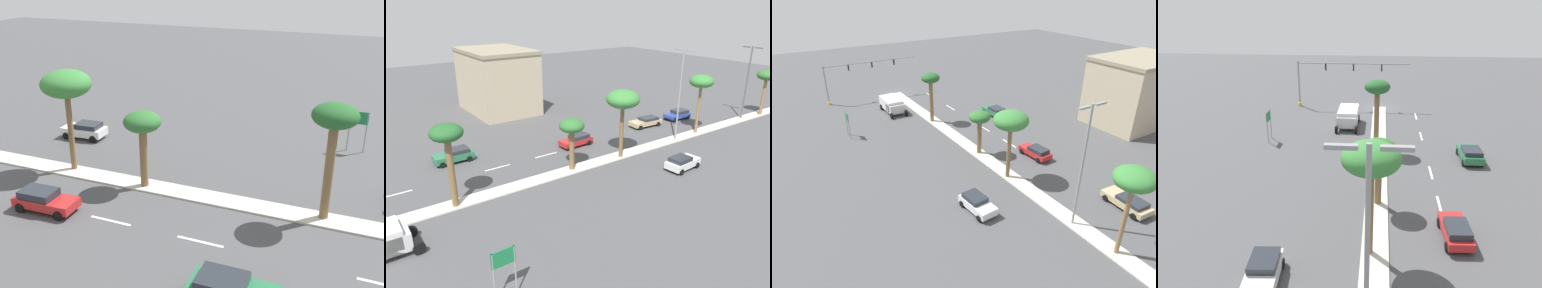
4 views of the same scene
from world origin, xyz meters
TOP-DOWN VIEW (x-y plane):
  - ground_plane at (0.00, 29.43)m, footprint 160.00×160.00m
  - median_curb at (0.00, 37.84)m, footprint 1.80×75.68m
  - lane_stripe_mid at (-5.02, 4.00)m, footprint 0.20×2.80m
  - lane_stripe_inboard at (-5.02, 11.84)m, footprint 0.20×2.80m
  - lane_stripe_left at (-5.02, 21.73)m, footprint 0.20×2.80m
  - lane_stripe_outboard at (-5.02, 27.65)m, footprint 0.20×2.80m
  - traffic_signal_gantry at (7.61, -0.15)m, footprint 16.39×0.53m
  - directional_road_sign at (12.37, 14.66)m, footprint 0.10×1.49m
  - commercial_building at (-25.32, 31.04)m, footprint 12.97×9.20m
  - palm_tree_right at (0.26, 15.61)m, footprint 2.69×2.69m
  - palm_tree_left at (-0.10, 27.87)m, footprint 2.58×2.58m
  - palm_tree_inboard at (0.36, 34.18)m, footprint 3.64×3.64m
  - palm_tree_near at (0.01, 47.76)m, footprint 3.06×3.06m
  - street_lamp_near at (0.26, 43.42)m, footprint 2.90×0.24m
  - sedan_red_right at (-5.45, 32.23)m, footprint 2.01×4.15m
  - sedan_tan_near at (-5.92, 44.44)m, footprint 2.26×4.71m
  - sedan_white_far at (6.40, 37.34)m, footprint 2.16×3.96m
  - sedan_green_left at (-9.26, 18.57)m, footprint 2.12×4.18m
  - box_truck at (3.90, 8.79)m, footprint 2.68×6.03m

SIDE VIEW (x-z plane):
  - ground_plane at x=0.00m, z-range 0.00..0.00m
  - lane_stripe_mid at x=-5.02m, z-range 0.00..0.01m
  - lane_stripe_inboard at x=-5.02m, z-range 0.00..0.01m
  - lane_stripe_left at x=-5.02m, z-range 0.00..0.01m
  - lane_stripe_outboard at x=-5.02m, z-range 0.00..0.01m
  - median_curb at x=0.00m, z-range 0.00..0.12m
  - sedan_tan_near at x=-5.92m, z-range 0.07..1.33m
  - sedan_red_right at x=-5.45m, z-range 0.05..1.41m
  - sedan_white_far at x=6.40m, z-range 0.05..1.49m
  - sedan_green_left at x=-9.26m, z-range 0.06..1.49m
  - box_truck at x=3.90m, z-range 0.14..2.34m
  - directional_road_sign at x=12.37m, z-range 0.78..4.25m
  - traffic_signal_gantry at x=7.61m, z-range 1.14..7.84m
  - palm_tree_left at x=-0.10m, z-range 1.81..7.24m
  - commercial_building at x=-25.32m, z-range 0.01..9.68m
  - palm_tree_right at x=0.26m, z-range 2.52..9.84m
  - street_lamp_near at x=0.26m, z-range 0.98..12.15m
  - palm_tree_inboard at x=0.36m, z-range 2.77..10.37m
  - palm_tree_near at x=0.01m, z-range 2.93..10.62m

